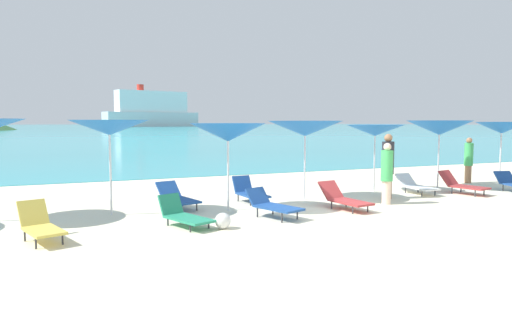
# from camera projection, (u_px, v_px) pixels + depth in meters

# --- Properties ---
(ground_plane) EXTENTS (50.00, 100.00, 0.30)m
(ground_plane) POSITION_uv_depth(u_px,v_px,m) (221.00, 176.00, 20.36)
(ground_plane) COLOR beige
(ocean_water) EXTENTS (650.00, 440.00, 0.02)m
(ocean_water) POSITION_uv_depth(u_px,v_px,m) (77.00, 127.00, 221.12)
(ocean_water) COLOR #2DADBC
(ocean_water) RESTS_ON ground_plane
(umbrella_2) EXTENTS (2.03, 2.03, 2.32)m
(umbrella_2) POSITION_uv_depth(u_px,v_px,m) (109.00, 128.00, 10.97)
(umbrella_2) COLOR silver
(umbrella_2) RESTS_ON ground_plane
(umbrella_3) EXTENTS (2.14, 2.14, 2.24)m
(umbrella_3) POSITION_uv_depth(u_px,v_px,m) (228.00, 132.00, 11.58)
(umbrella_3) COLOR silver
(umbrella_3) RESTS_ON ground_plane
(umbrella_4) EXTENTS (2.23, 2.23, 2.30)m
(umbrella_4) POSITION_uv_depth(u_px,v_px,m) (305.00, 129.00, 13.18)
(umbrella_4) COLOR silver
(umbrella_4) RESTS_ON ground_plane
(umbrella_5) EXTENTS (1.87, 1.87, 2.18)m
(umbrella_5) POSITION_uv_depth(u_px,v_px,m) (375.00, 130.00, 14.72)
(umbrella_5) COLOR silver
(umbrella_5) RESTS_ON ground_plane
(umbrella_6) EXTENTS (2.32, 2.32, 2.32)m
(umbrella_6) POSITION_uv_depth(u_px,v_px,m) (439.00, 128.00, 15.45)
(umbrella_6) COLOR silver
(umbrella_6) RESTS_ON ground_plane
(umbrella_7) EXTENTS (1.97, 1.97, 2.27)m
(umbrella_7) POSITION_uv_depth(u_px,v_px,m) (502.00, 128.00, 16.58)
(umbrella_7) COLOR silver
(umbrella_7) RESTS_ON ground_plane
(lounge_chair_0) EXTENTS (0.69, 1.41, 0.69)m
(lounge_chair_0) POSITION_uv_depth(u_px,v_px,m) (250.00, 192.00, 12.95)
(lounge_chair_0) COLOR #1E478C
(lounge_chair_0) RESTS_ON ground_plane
(lounge_chair_1) EXTENTS (0.93, 1.44, 0.72)m
(lounge_chair_1) POSITION_uv_depth(u_px,v_px,m) (40.00, 225.00, 8.67)
(lounge_chair_1) COLOR #D8BF4C
(lounge_chair_1) RESTS_ON ground_plane
(lounge_chair_3) EXTENTS (0.92, 1.56, 0.69)m
(lounge_chair_3) POSITION_uv_depth(u_px,v_px,m) (462.00, 184.00, 14.44)
(lounge_chair_3) COLOR #A53333
(lounge_chair_3) RESTS_ON ground_plane
(lounge_chair_5) EXTENTS (0.94, 1.61, 0.65)m
(lounge_chair_5) POSITION_uv_depth(u_px,v_px,m) (177.00, 197.00, 11.97)
(lounge_chair_5) COLOR #1E478C
(lounge_chair_5) RESTS_ON ground_plane
(lounge_chair_8) EXTENTS (1.03, 1.52, 0.64)m
(lounge_chair_8) POSITION_uv_depth(u_px,v_px,m) (184.00, 215.00, 9.95)
(lounge_chair_8) COLOR #268C66
(lounge_chair_8) RESTS_ON ground_plane
(lounge_chair_9) EXTENTS (1.05, 1.58, 0.65)m
(lounge_chair_9) POSITION_uv_depth(u_px,v_px,m) (273.00, 205.00, 10.85)
(lounge_chair_9) COLOR #1E478C
(lounge_chair_9) RESTS_ON ground_plane
(lounge_chair_11) EXTENTS (0.63, 1.53, 0.58)m
(lounge_chair_11) POSITION_uv_depth(u_px,v_px,m) (416.00, 185.00, 14.48)
(lounge_chair_11) COLOR white
(lounge_chair_11) RESTS_ON ground_plane
(lounge_chair_12) EXTENTS (0.80, 1.64, 0.67)m
(lounge_chair_12) POSITION_uv_depth(u_px,v_px,m) (344.00, 198.00, 11.87)
(lounge_chair_12) COLOR #A53333
(lounge_chair_12) RESTS_ON ground_plane
(beachgoer_0) EXTENTS (0.31, 0.31, 1.70)m
(beachgoer_0) POSITION_uv_depth(u_px,v_px,m) (469.00, 159.00, 16.91)
(beachgoer_0) COLOR #A3704C
(beachgoer_0) RESTS_ON ground_plane
(beachgoer_1) EXTENTS (0.33, 0.33, 1.69)m
(beachgoer_1) POSITION_uv_depth(u_px,v_px,m) (387.00, 172.00, 12.54)
(beachgoer_1) COLOR beige
(beachgoer_1) RESTS_ON ground_plane
(beachgoer_2) EXTENTS (0.35, 0.35, 1.92)m
(beachgoer_2) POSITION_uv_depth(u_px,v_px,m) (388.00, 164.00, 13.47)
(beachgoer_2) COLOR #A3704C
(beachgoer_2) RESTS_ON ground_plane
(beach_ball) EXTENTS (0.34, 0.34, 0.34)m
(beach_ball) POSITION_uv_depth(u_px,v_px,m) (223.00, 221.00, 9.69)
(beach_ball) COLOR white
(beach_ball) RESTS_ON ground_plane
(cruise_ship) EXTENTS (48.05, 20.47, 20.50)m
(cruise_ship) POSITION_uv_depth(u_px,v_px,m) (152.00, 111.00, 226.33)
(cruise_ship) COLOR silver
(cruise_ship) RESTS_ON ocean_water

